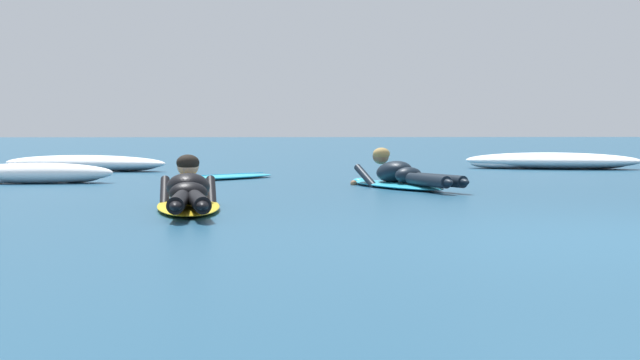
{
  "coord_description": "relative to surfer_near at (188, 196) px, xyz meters",
  "views": [
    {
      "loc": [
        -2.54,
        -6.51,
        0.75
      ],
      "look_at": [
        -1.9,
        4.68,
        0.17
      ],
      "focal_mm": 56.87,
      "sensor_mm": 36.0,
      "label": 1
    }
  ],
  "objects": [
    {
      "name": "surfer_far",
      "position": [
        2.37,
        3.15,
        0.0
      ],
      "size": [
        1.29,
        2.55,
        0.53
      ],
      "color": "#2DB2D1",
      "rests_on": "ground"
    },
    {
      "name": "whitewater_back",
      "position": [
        -2.37,
        8.33,
        -0.01
      ],
      "size": [
        3.05,
        1.57,
        0.27
      ],
      "color": "white",
      "rests_on": "ground"
    },
    {
      "name": "whitewater_mid_right",
      "position": [
        -2.35,
        4.52,
        -0.01
      ],
      "size": [
        2.07,
        0.69,
        0.28
      ],
      "color": "white",
      "rests_on": "ground"
    },
    {
      "name": "whitewater_mid_left",
      "position": [
        5.91,
        8.82,
        0.0
      ],
      "size": [
        3.32,
        2.09,
        0.29
      ],
      "color": "white",
      "rests_on": "ground"
    },
    {
      "name": "ground_plane",
      "position": [
        3.21,
        7.34,
        -0.13
      ],
      "size": [
        120.0,
        120.0,
        0.0
      ],
      "primitive_type": "plane",
      "color": "navy"
    },
    {
      "name": "drifting_surfboard",
      "position": [
        0.08,
        5.41,
        -0.1
      ],
      "size": [
        1.74,
        1.78,
        0.16
      ],
      "color": "#2DB2D1",
      "rests_on": "ground"
    },
    {
      "name": "surfer_near",
      "position": [
        0.0,
        0.0,
        0.0
      ],
      "size": [
        0.74,
        2.7,
        0.53
      ],
      "color": "yellow",
      "rests_on": "ground"
    }
  ]
}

